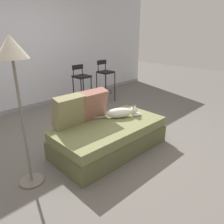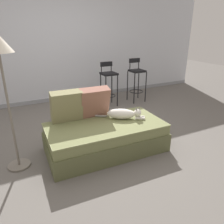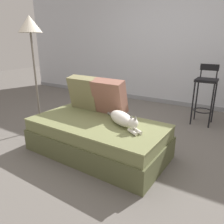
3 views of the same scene
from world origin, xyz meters
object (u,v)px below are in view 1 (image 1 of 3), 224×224
at_px(throw_pillow_corner, 69,111).
at_px(bar_stool_by_doorway, 105,79).
at_px(bar_stool_near_window, 82,83).
at_px(couch, 110,137).
at_px(throw_pillow_middle, 93,104).
at_px(floor_lamp, 13,63).
at_px(cat, 121,113).

bearing_deg(throw_pillow_corner, bar_stool_by_doorway, 34.48).
height_order(bar_stool_near_window, bar_stool_by_doorway, bar_stool_by_doorway).
bearing_deg(couch, bar_stool_by_doorway, 47.36).
height_order(throw_pillow_middle, floor_lamp, floor_lamp).
distance_m(throw_pillow_corner, floor_lamp, 1.06).
bearing_deg(cat, bar_stool_by_doorway, 52.44).
xyz_separation_m(couch, throw_pillow_middle, (-0.03, 0.33, 0.43)).
relative_size(throw_pillow_corner, bar_stool_near_window, 0.47).
height_order(cat, bar_stool_near_window, bar_stool_near_window).
distance_m(throw_pillow_middle, cat, 0.46).
xyz_separation_m(couch, floor_lamp, (-1.17, 0.13, 1.18)).
relative_size(cat, bar_stool_near_window, 0.68).
xyz_separation_m(couch, throw_pillow_corner, (-0.45, 0.34, 0.43)).
xyz_separation_m(throw_pillow_corner, bar_stool_near_window, (1.33, 1.42, -0.06)).
xyz_separation_m(throw_pillow_corner, throw_pillow_middle, (0.41, -0.01, 0.00)).
relative_size(throw_pillow_corner, bar_stool_by_doorway, 0.46).
height_order(throw_pillow_corner, throw_pillow_middle, throw_pillow_middle).
bearing_deg(bar_stool_by_doorway, floor_lamp, -149.86).
xyz_separation_m(bar_stool_by_doorway, floor_lamp, (-2.79, -1.62, 0.82)).
distance_m(cat, bar_stool_by_doorway, 2.13).
bearing_deg(bar_stool_near_window, cat, -108.74).
bearing_deg(bar_stool_near_window, throw_pillow_middle, -122.82).
bearing_deg(bar_stool_near_window, floor_lamp, -141.87).
bearing_deg(couch, bar_stool_near_window, 63.13).
height_order(couch, bar_stool_by_doorway, bar_stool_by_doorway).
bearing_deg(throw_pillow_middle, couch, -84.43).
bearing_deg(couch, floor_lamp, 173.47).
xyz_separation_m(throw_pillow_middle, bar_stool_by_doorway, (1.65, 1.43, -0.07)).
distance_m(throw_pillow_corner, cat, 0.82).
xyz_separation_m(throw_pillow_middle, bar_stool_near_window, (0.92, 1.43, -0.06)).
relative_size(couch, throw_pillow_corner, 3.66).
relative_size(throw_pillow_middle, cat, 0.70).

